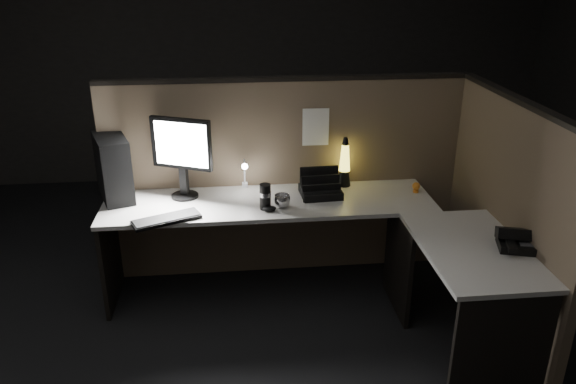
{
  "coord_description": "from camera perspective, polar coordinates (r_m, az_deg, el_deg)",
  "views": [
    {
      "loc": [
        -0.39,
        -2.98,
        2.31
      ],
      "look_at": [
        -0.04,
        0.35,
        0.9
      ],
      "focal_mm": 35.0,
      "sensor_mm": 36.0,
      "label": 1
    }
  ],
  "objects": [
    {
      "name": "desk_phone",
      "position": [
        3.54,
        22.16,
        -4.55
      ],
      "size": [
        0.25,
        0.25,
        0.13
      ],
      "rotation": [
        0.0,
        0.0,
        -0.29
      ],
      "color": "black",
      "rests_on": "desk"
    },
    {
      "name": "pinned_paper",
      "position": [
        4.09,
        2.83,
        6.61
      ],
      "size": [
        0.19,
        0.0,
        0.28
      ],
      "primitive_type": "cube",
      "color": "white",
      "rests_on": "partition_back"
    },
    {
      "name": "room_shell",
      "position": [
        3.09,
        1.48,
        9.96
      ],
      "size": [
        6.0,
        6.0,
        6.0
      ],
      "color": "silver",
      "rests_on": "ground"
    },
    {
      "name": "clip_lamp",
      "position": [
        4.06,
        -4.42,
        1.96
      ],
      "size": [
        0.04,
        0.18,
        0.23
      ],
      "color": "silver",
      "rests_on": "desk"
    },
    {
      "name": "floor",
      "position": [
        3.79,
        1.23,
        -14.65
      ],
      "size": [
        6.0,
        6.0,
        0.0
      ],
      "primitive_type": "plane",
      "color": "black",
      "rests_on": "ground"
    },
    {
      "name": "figurine",
      "position": [
        4.15,
        12.9,
        0.59
      ],
      "size": [
        0.06,
        0.06,
        0.06
      ],
      "primitive_type": "sphere",
      "color": "orange",
      "rests_on": "desk"
    },
    {
      "name": "mouse",
      "position": [
        3.76,
        -1.9,
        -1.7
      ],
      "size": [
        0.09,
        0.07,
        0.04
      ],
      "primitive_type": "ellipsoid",
      "rotation": [
        0.0,
        0.0,
        0.02
      ],
      "color": "black",
      "rests_on": "desk"
    },
    {
      "name": "partition_back",
      "position": [
        4.23,
        -0.26,
        1.23
      ],
      "size": [
        2.66,
        0.06,
        1.5
      ],
      "primitive_type": "cube",
      "color": "brown",
      "rests_on": "ground"
    },
    {
      "name": "keyboard",
      "position": [
        3.71,
        -12.24,
        -2.74
      ],
      "size": [
        0.46,
        0.31,
        0.02
      ],
      "primitive_type": "cube",
      "rotation": [
        0.0,
        0.0,
        0.41
      ],
      "color": "black",
      "rests_on": "desk"
    },
    {
      "name": "pc_tower",
      "position": [
        4.08,
        -17.34,
        2.42
      ],
      "size": [
        0.32,
        0.47,
        0.45
      ],
      "primitive_type": "cube",
      "rotation": [
        0.0,
        0.0,
        0.34
      ],
      "color": "black",
      "rests_on": "desk"
    },
    {
      "name": "steel_mug",
      "position": [
        3.81,
        -0.62,
        -0.92
      ],
      "size": [
        0.11,
        0.11,
        0.09
      ],
      "primitive_type": "imported",
      "rotation": [
        0.0,
        0.0,
        -0.0
      ],
      "color": "#B9B9C0",
      "rests_on": "desk"
    },
    {
      "name": "desk",
      "position": [
        3.71,
        3.57,
        -4.93
      ],
      "size": [
        2.6,
        1.6,
        0.73
      ],
      "color": "#ABA9A2",
      "rests_on": "ground"
    },
    {
      "name": "lava_lamp",
      "position": [
        4.15,
        5.76,
        2.67
      ],
      "size": [
        0.1,
        0.1,
        0.37
      ],
      "color": "black",
      "rests_on": "desk"
    },
    {
      "name": "partition_right",
      "position": [
        3.86,
        21.13,
        -2.6
      ],
      "size": [
        0.06,
        1.66,
        1.5
      ],
      "primitive_type": "cube",
      "color": "brown",
      "rests_on": "ground"
    },
    {
      "name": "travel_mug",
      "position": [
        3.76,
        -2.33,
        -0.48
      ],
      "size": [
        0.08,
        0.08,
        0.18
      ],
      "primitive_type": "cylinder",
      "color": "black",
      "rests_on": "desk"
    },
    {
      "name": "monitor",
      "position": [
        3.94,
        -10.75,
        4.2
      ],
      "size": [
        0.42,
        0.22,
        0.57
      ],
      "rotation": [
        0.0,
        0.0,
        -0.42
      ],
      "color": "black",
      "rests_on": "desk"
    },
    {
      "name": "organizer",
      "position": [
        4.01,
        3.31,
        0.36
      ],
      "size": [
        0.29,
        0.26,
        0.21
      ],
      "rotation": [
        0.0,
        0.0,
        0.06
      ],
      "color": "black",
      "rests_on": "desk"
    }
  ]
}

